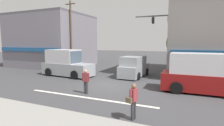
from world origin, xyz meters
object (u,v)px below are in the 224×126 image
at_px(street_tree, 183,43).
at_px(utility_pole_far_right, 213,40).
at_px(box_truck_parked_curbside, 66,64).
at_px(van_crossing_rightbound, 134,67).
at_px(box_truck_approaching_near, 201,75).
at_px(pedestrian_mid_crossing, 86,80).
at_px(utility_pole_near_left, 71,35).
at_px(traffic_light_mast, 177,35).
at_px(pedestrian_foreground_with_bag, 133,99).

xyz_separation_m(street_tree, utility_pole_far_right, (2.68, -0.03, 0.25)).
bearing_deg(box_truck_parked_curbside, van_crossing_rightbound, 19.83).
height_order(box_truck_approaching_near, pedestrian_mid_crossing, box_truck_approaching_near).
bearing_deg(street_tree, box_truck_approaching_near, -76.22).
distance_m(utility_pole_near_left, pedestrian_mid_crossing, 11.49).
xyz_separation_m(utility_pole_near_left, van_crossing_rightbound, (8.51, -1.05, -3.44)).
height_order(traffic_light_mast, box_truck_parked_curbside, traffic_light_mast).
bearing_deg(box_truck_parked_curbside, utility_pole_near_left, 118.19).
relative_size(street_tree, pedestrian_mid_crossing, 3.05).
height_order(box_truck_parked_curbside, pedestrian_foreground_with_bag, box_truck_parked_curbside).
xyz_separation_m(utility_pole_near_left, utility_pole_far_right, (15.66, 1.01, -0.75)).
height_order(utility_pole_far_right, van_crossing_rightbound, utility_pole_far_right).
height_order(traffic_light_mast, box_truck_approaching_near, traffic_light_mast).
bearing_deg(street_tree, utility_pole_near_left, -175.39).
bearing_deg(traffic_light_mast, utility_pole_near_left, 174.75).
bearing_deg(traffic_light_mast, box_truck_parked_curbside, -167.83).
distance_m(street_tree, pedestrian_mid_crossing, 11.18).
xyz_separation_m(street_tree, van_crossing_rightbound, (-4.47, -2.09, -2.44)).
xyz_separation_m(traffic_light_mast, pedestrian_foreground_with_bag, (-1.14, -9.71, -3.22)).
relative_size(van_crossing_rightbound, box_truck_approaching_near, 0.83).
distance_m(traffic_light_mast, pedestrian_mid_crossing, 9.40).
relative_size(box_truck_parked_curbside, pedestrian_mid_crossing, 3.44).
relative_size(box_truck_parked_curbside, pedestrian_foreground_with_bag, 3.44).
bearing_deg(traffic_light_mast, utility_pole_far_right, 34.54).
distance_m(pedestrian_foreground_with_bag, pedestrian_mid_crossing, 4.92).
relative_size(box_truck_approaching_near, box_truck_parked_curbside, 0.98).
height_order(box_truck_parked_curbside, pedestrian_mid_crossing, box_truck_parked_curbside).
xyz_separation_m(utility_pole_near_left, traffic_light_mast, (12.52, -1.15, -0.27)).
bearing_deg(street_tree, traffic_light_mast, -101.94).
bearing_deg(utility_pole_far_right, box_truck_approaching_near, -102.09).
height_order(street_tree, traffic_light_mast, traffic_light_mast).
bearing_deg(utility_pole_near_left, pedestrian_foreground_with_bag, -43.69).
bearing_deg(street_tree, pedestrian_mid_crossing, -121.83).
xyz_separation_m(box_truck_approaching_near, pedestrian_mid_crossing, (-7.18, -3.42, -0.30)).
bearing_deg(utility_pole_near_left, street_tree, 4.61).
xyz_separation_m(traffic_light_mast, box_truck_approaching_near, (1.90, -3.65, -2.92)).
bearing_deg(box_truck_approaching_near, pedestrian_foreground_with_bag, -116.64).
distance_m(street_tree, traffic_light_mast, 2.36).
height_order(utility_pole_far_right, box_truck_approaching_near, utility_pole_far_right).
bearing_deg(street_tree, box_truck_parked_curbside, -158.01).
height_order(traffic_light_mast, pedestrian_mid_crossing, traffic_light_mast).
xyz_separation_m(van_crossing_rightbound, box_truck_parked_curbside, (-6.66, -2.40, 0.25)).
bearing_deg(street_tree, utility_pole_far_right, -0.71).
bearing_deg(utility_pole_near_left, traffic_light_mast, -5.25).
distance_m(traffic_light_mast, van_crossing_rightbound, 5.11).
height_order(utility_pole_near_left, pedestrian_mid_crossing, utility_pole_near_left).
bearing_deg(box_truck_parked_curbside, pedestrian_foreground_with_bag, -37.90).
distance_m(box_truck_parked_curbside, pedestrian_foreground_with_bag, 12.07).
distance_m(utility_pole_far_right, box_truck_approaching_near, 6.43).
xyz_separation_m(street_tree, utility_pole_near_left, (-12.98, -1.05, 1.00)).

